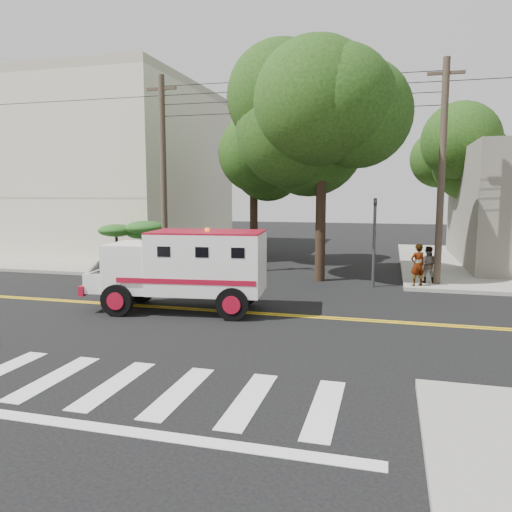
% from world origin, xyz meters
% --- Properties ---
extents(ground, '(100.00, 100.00, 0.00)m').
position_xyz_m(ground, '(0.00, 0.00, 0.00)').
color(ground, black).
rests_on(ground, ground).
extents(sidewalk_nw, '(17.00, 17.00, 0.15)m').
position_xyz_m(sidewalk_nw, '(-13.50, 13.50, 0.07)').
color(sidewalk_nw, gray).
rests_on(sidewalk_nw, ground).
extents(building_left, '(16.00, 14.00, 10.00)m').
position_xyz_m(building_left, '(-15.50, 15.00, 5.15)').
color(building_left, beige).
rests_on(building_left, sidewalk_nw).
extents(utility_pole_left, '(0.28, 0.28, 9.00)m').
position_xyz_m(utility_pole_left, '(-5.60, 6.00, 4.50)').
color(utility_pole_left, '#382D23').
rests_on(utility_pole_left, ground).
extents(utility_pole_right, '(0.28, 0.28, 9.00)m').
position_xyz_m(utility_pole_right, '(6.30, 6.20, 4.50)').
color(utility_pole_right, '#382D23').
rests_on(utility_pole_right, ground).
extents(tree_main, '(6.08, 5.70, 9.85)m').
position_xyz_m(tree_main, '(1.94, 6.21, 7.20)').
color(tree_main, black).
rests_on(tree_main, ground).
extents(tree_left, '(4.48, 4.20, 7.70)m').
position_xyz_m(tree_left, '(-2.68, 11.79, 5.73)').
color(tree_left, black).
rests_on(tree_left, ground).
extents(tree_right, '(4.80, 4.50, 8.20)m').
position_xyz_m(tree_right, '(8.84, 15.77, 6.09)').
color(tree_right, black).
rests_on(tree_right, ground).
extents(traffic_signal, '(0.15, 0.18, 3.60)m').
position_xyz_m(traffic_signal, '(3.80, 5.60, 2.23)').
color(traffic_signal, '#3F3F42').
rests_on(traffic_signal, ground).
extents(accessibility_sign, '(0.45, 0.10, 2.02)m').
position_xyz_m(accessibility_sign, '(-6.20, 6.17, 1.37)').
color(accessibility_sign, '#3F3F42').
rests_on(accessibility_sign, ground).
extents(palm_planter, '(3.52, 2.63, 2.36)m').
position_xyz_m(palm_planter, '(-7.44, 6.62, 1.65)').
color(palm_planter, '#1E3314').
rests_on(palm_planter, sidewalk_nw).
extents(armored_truck, '(5.92, 2.86, 2.60)m').
position_xyz_m(armored_truck, '(-1.93, -0.22, 1.48)').
color(armored_truck, white).
rests_on(armored_truck, ground).
extents(pedestrian_a, '(0.73, 0.65, 1.67)m').
position_xyz_m(pedestrian_a, '(5.50, 5.50, 0.99)').
color(pedestrian_a, gray).
rests_on(pedestrian_a, sidewalk_ne).
extents(pedestrian_b, '(0.82, 0.69, 1.50)m').
position_xyz_m(pedestrian_b, '(5.93, 6.38, 0.90)').
color(pedestrian_b, gray).
rests_on(pedestrian_b, sidewalk_ne).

